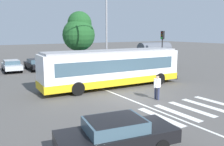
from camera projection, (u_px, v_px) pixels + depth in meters
ground_plane at (135, 100)px, 16.06m from camera, size 160.00×160.00×0.00m
city_transit_bus at (113, 68)px, 19.59m from camera, size 12.18×3.16×3.06m
pedestrian_crossing_street at (157, 86)px, 15.92m from camera, size 0.58×0.42×1.72m
foreground_sedan at (116, 133)px, 8.87m from camera, size 4.74×2.53×1.35m
parked_car_silver at (12, 65)px, 27.37m from camera, size 2.04×4.58×1.35m
parked_car_black at (36, 64)px, 28.53m from camera, size 1.90×4.51×1.35m
parked_car_white at (57, 62)px, 30.37m from camera, size 2.02×4.57×1.35m
parked_car_charcoal at (77, 61)px, 31.50m from camera, size 2.05×4.59×1.35m
parked_car_teal at (94, 59)px, 32.96m from camera, size 2.09×4.60×1.35m
traffic_light_far_corner at (162, 45)px, 26.30m from camera, size 0.33×0.32×4.63m
bus_stop_shelter at (154, 49)px, 29.80m from camera, size 4.50×1.54×3.25m
twin_arm_street_lamp at (106, 15)px, 26.15m from camera, size 5.29×0.32×10.44m
background_tree_right at (79, 32)px, 33.76m from camera, size 4.58×4.58×7.43m
crosswalk_painted_stripes at (176, 113)px, 13.45m from camera, size 7.94×3.34×0.01m
lane_center_line at (115, 94)px, 17.56m from camera, size 0.16×24.00×0.01m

